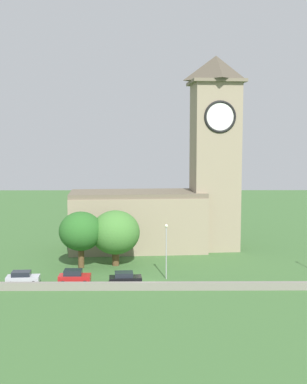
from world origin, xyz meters
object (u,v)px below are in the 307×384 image
object	(u,v)px
church	(172,190)
car_red	(74,277)
tree_riverside_east	(81,231)
car_silver	(23,278)
tree_riverside_west	(115,232)
car_black	(125,278)
streetlamp_west_mid	(166,243)

from	to	relation	value
church	car_red	size ratio (longest dim) A/B	7.83
car_red	tree_riverside_east	xyz separation A→B (m)	(-0.22, 8.18, 4.35)
car_silver	tree_riverside_west	xyz separation A→B (m)	(11.26, 9.35, 4.05)
tree_riverside_west	tree_riverside_east	bearing A→B (deg)	-166.17
church	car_black	xyz separation A→B (m)	(-6.92, -20.94, -9.17)
car_black	tree_riverside_west	bearing A→B (deg)	100.83
church	car_red	xyz separation A→B (m)	(-13.43, -20.61, -9.07)
car_red	tree_riverside_west	bearing A→B (deg)	63.64
church	streetlamp_west_mid	bearing A→B (deg)	-94.98
car_silver	car_black	xyz separation A→B (m)	(13.11, -0.35, -0.01)
church	tree_riverside_west	xyz separation A→B (m)	(-8.78, -11.24, -5.11)
streetlamp_west_mid	tree_riverside_west	bearing A→B (deg)	135.02
car_silver	car_black	distance (m)	13.12
car_red	car_black	bearing A→B (deg)	-2.84
car_black	streetlamp_west_mid	xyz separation A→B (m)	(5.32, 2.53, 4.04)
tree_riverside_east	church	bearing A→B (deg)	42.34
car_silver	car_black	size ratio (longest dim) A/B	1.00
church	tree_riverside_west	distance (m)	15.15
church	streetlamp_west_mid	xyz separation A→B (m)	(-1.60, -18.41, -5.13)
car_silver	car_black	bearing A→B (deg)	-1.51
streetlamp_west_mid	tree_riverside_east	size ratio (longest dim) A/B	0.90
streetlamp_west_mid	car_red	bearing A→B (deg)	-169.44
church	car_red	distance (m)	26.22
car_red	tree_riverside_west	size ratio (longest dim) A/B	0.50
car_red	tree_riverside_east	world-z (taller)	tree_riverside_east
streetlamp_west_mid	tree_riverside_west	distance (m)	10.15
car_red	car_black	xyz separation A→B (m)	(6.50, -0.32, -0.11)
church	car_silver	world-z (taller)	church
church	car_red	world-z (taller)	church
car_silver	car_red	xyz separation A→B (m)	(6.61, -0.02, 0.10)
car_black	tree_riverside_west	size ratio (longest dim) A/B	0.52
car_black	streetlamp_west_mid	size ratio (longest dim) A/B	0.58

